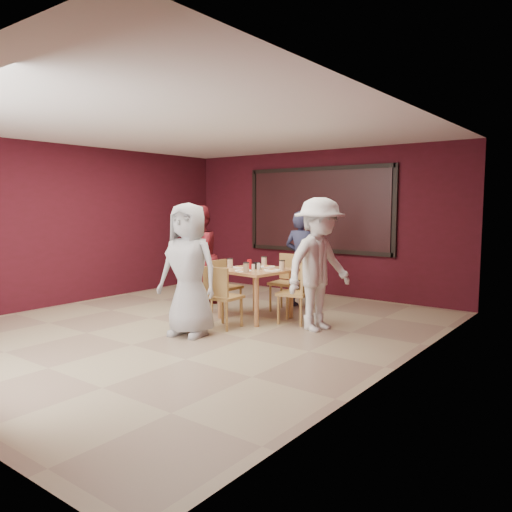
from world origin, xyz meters
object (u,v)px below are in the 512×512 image
Objects in this scene: chair_back at (288,279)px; diner_right at (319,264)px; chair_left at (223,283)px; diner_back at (301,259)px; dining_table at (256,275)px; diner_left at (198,256)px; chair_right at (299,290)px; diner_front at (189,270)px; chair_front at (221,294)px.

chair_back is 1.43m from diner_right.
diner_back is (0.78, 1.14, 0.34)m from chair_left.
diner_right is (1.14, -0.04, 0.25)m from dining_table.
diner_left reaches higher than diner_back.
dining_table is 0.75m from chair_right.
diner_back is (0.04, 0.34, 0.30)m from chair_back.
diner_front is (-0.11, -1.34, 0.22)m from dining_table.
diner_back reaches higher than chair_front.
diner_left is at bearing -153.93° from chair_back.
diner_left is at bearing 179.54° from chair_right.
chair_front is at bearing -50.17° from chair_left.
chair_front is 1.07m from chair_left.
chair_right is 0.49× the size of diner_right.
diner_front reaches higher than diner_left.
chair_right is at bearing 8.15° from dining_table.
chair_front is at bearing 66.20° from diner_front.
dining_table is at bearing 82.69° from diner_back.
chair_back reaches higher than dining_table.
chair_right is 0.52× the size of diner_left.
diner_back is (-0.62, 1.04, 0.31)m from chair_right.
chair_front is at bearing 84.91° from diner_back.
dining_table is 1.16m from diner_back.
chair_back reaches higher than chair_front.
dining_table is at bearing 73.32° from diner_front.
diner_right is (0.42, -0.14, 0.42)m from chair_right.
chair_back is at bearing 63.12° from diner_right.
dining_table is at bearing 90.25° from chair_front.
chair_front is 1.05× the size of chair_left.
diner_back is 0.89× the size of diner_right.
chair_back reaches higher than chair_right.
chair_back is at bearing 81.20° from diner_back.
chair_left is (-0.74, -0.79, -0.05)m from chair_back.
chair_left is 0.48× the size of diner_front.
chair_front is 0.48× the size of diner_right.
diner_front reaches higher than diner_back.
diner_left is (-1.34, 0.93, 0.37)m from chair_front.
chair_back is 1.59m from diner_left.
dining_table is 1.15× the size of chair_back.
chair_front is at bearing -89.75° from dining_table.
chair_right is at bearing -46.67° from chair_back.
dining_table is 0.58× the size of diner_right.
diner_front is at bearing -101.61° from chair_front.
chair_right reaches higher than chair_front.
chair_back is 0.52× the size of diner_front.
diner_left is at bearing 145.13° from chair_front.
diner_left is (-1.39, -0.68, 0.34)m from chair_back.
diner_front is 1.08× the size of diner_back.
diner_left is (-1.33, 0.12, 0.20)m from dining_table.
diner_back is at bearing 108.30° from diner_left.
chair_front is 0.50× the size of diner_front.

